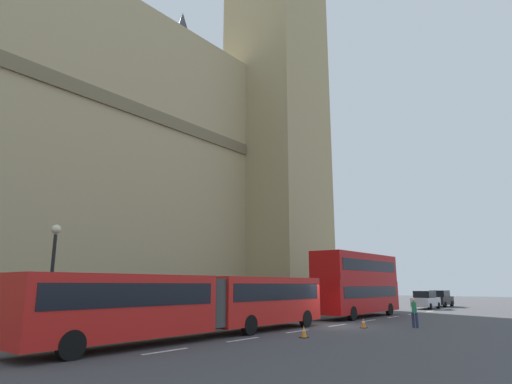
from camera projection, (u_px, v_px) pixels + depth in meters
ground_plane at (332, 326)px, 26.47m from camera, size 160.00×160.00×0.00m
lane_centre_marking at (369, 321)px, 30.57m from camera, size 39.00×0.16×0.01m
articulated_bus at (204, 300)px, 21.08m from camera, size 18.08×2.54×2.90m
double_decker_bus at (357, 282)px, 34.40m from camera, size 10.66×2.54×4.90m
sedan_lead at (426, 300)px, 45.80m from camera, size 4.40×1.86×1.85m
sedan_trailing at (440, 299)px, 50.16m from camera, size 4.40×1.86×1.85m
traffic_cone_west at (304, 332)px, 20.74m from camera, size 0.36×0.36×0.58m
traffic_cone_middle at (363, 323)px, 25.43m from camera, size 0.36×0.36×0.58m
street_lamp at (52, 272)px, 19.96m from camera, size 0.44×0.44×5.27m
pedestrian_near_cones at (414, 312)px, 25.71m from camera, size 0.44×0.36×1.69m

